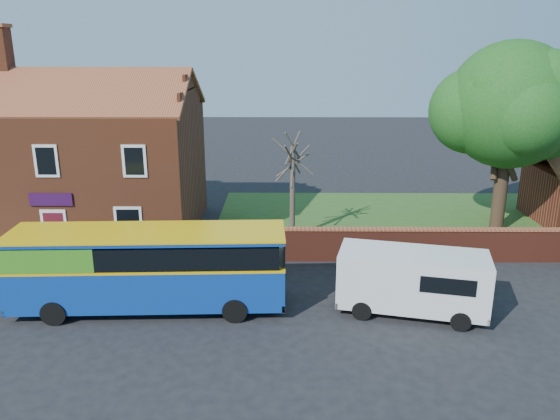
{
  "coord_description": "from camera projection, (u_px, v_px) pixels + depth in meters",
  "views": [
    {
      "loc": [
        3.82,
        -16.66,
        9.61
      ],
      "look_at": [
        3.61,
        5.0,
        3.06
      ],
      "focal_mm": 35.0,
      "sensor_mm": 36.0,
      "label": 1
    }
  ],
  "objects": [
    {
      "name": "ground",
      "position": [
        174.0,
        337.0,
        18.76
      ],
      "size": [
        120.0,
        120.0,
        0.0
      ],
      "primitive_type": "plane",
      "color": "black",
      "rests_on": "ground"
    },
    {
      "name": "pavement",
      "position": [
        43.0,
        269.0,
        24.31
      ],
      "size": [
        18.0,
        3.5,
        0.12
      ],
      "primitive_type": "cube",
      "color": "gray",
      "rests_on": "ground"
    },
    {
      "name": "kerb",
      "position": [
        25.0,
        285.0,
        22.63
      ],
      "size": [
        18.0,
        0.15,
        0.14
      ],
      "primitive_type": "cube",
      "color": "slate",
      "rests_on": "ground"
    },
    {
      "name": "grass_strip",
      "position": [
        446.0,
        221.0,
        31.08
      ],
      "size": [
        26.0,
        12.0,
        0.04
      ],
      "primitive_type": "cube",
      "color": "#426B28",
      "rests_on": "ground"
    },
    {
      "name": "shop_building",
      "position": [
        80.0,
        168.0,
        28.84
      ],
      "size": [
        12.3,
        8.13,
        10.5
      ],
      "color": "brown",
      "rests_on": "ground"
    },
    {
      "name": "boundary_wall",
      "position": [
        484.0,
        245.0,
        25.11
      ],
      "size": [
        22.0,
        0.38,
        1.6
      ],
      "color": "maroon",
      "rests_on": "ground"
    },
    {
      "name": "bus",
      "position": [
        140.0,
        265.0,
        20.31
      ],
      "size": [
        10.22,
        2.97,
        3.09
      ],
      "rotation": [
        0.0,
        0.0,
        0.04
      ],
      "color": "#0E399B",
      "rests_on": "ground"
    },
    {
      "name": "van_near",
      "position": [
        413.0,
        280.0,
        20.12
      ],
      "size": [
        5.73,
        3.31,
        2.36
      ],
      "rotation": [
        0.0,
        0.0,
        -0.23
      ],
      "color": "white",
      "rests_on": "ground"
    },
    {
      "name": "large_tree",
      "position": [
        510.0,
        109.0,
        27.85
      ],
      "size": [
        8.15,
        6.45,
        9.94
      ],
      "color": "black",
      "rests_on": "ground"
    },
    {
      "name": "bare_tree",
      "position": [
        293.0,
        188.0,
        27.64
      ],
      "size": [
        1.97,
        2.35,
        5.26
      ],
      "color": "#4C4238",
      "rests_on": "ground"
    }
  ]
}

